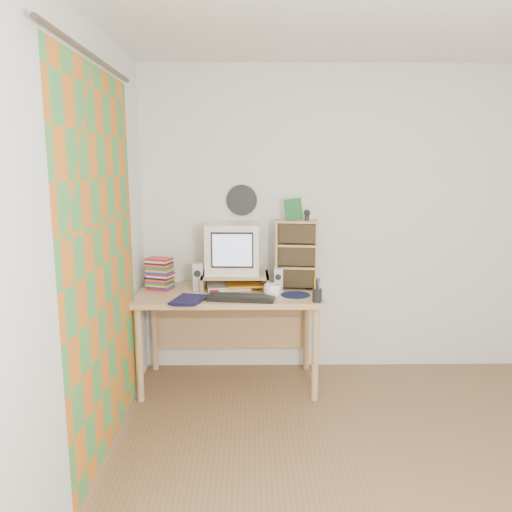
{
  "coord_description": "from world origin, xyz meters",
  "views": [
    {
      "loc": [
        -0.86,
        -2.34,
        1.71
      ],
      "look_at": [
        -0.82,
        1.33,
        1.04
      ],
      "focal_mm": 35.0,
      "sensor_mm": 36.0,
      "label": 1
    }
  ],
  "objects_px": {
    "cd_rack": "(297,255)",
    "mug": "(272,291)",
    "desk": "(229,307)",
    "keyboard": "(241,298)",
    "diary": "(175,297)",
    "crt_monitor": "(233,248)",
    "dvd_stack": "(160,273)"
  },
  "relations": [
    {
      "from": "desk",
      "to": "crt_monitor",
      "type": "xyz_separation_m",
      "value": [
        0.03,
        0.09,
        0.45
      ]
    },
    {
      "from": "cd_rack",
      "to": "diary",
      "type": "relative_size",
      "value": 2.14
    },
    {
      "from": "keyboard",
      "to": "cd_rack",
      "type": "bearing_deg",
      "value": 48.19
    },
    {
      "from": "desk",
      "to": "keyboard",
      "type": "bearing_deg",
      "value": -70.95
    },
    {
      "from": "desk",
      "to": "mug",
      "type": "height_order",
      "value": "mug"
    },
    {
      "from": "crt_monitor",
      "to": "mug",
      "type": "relative_size",
      "value": 3.21
    },
    {
      "from": "desk",
      "to": "mug",
      "type": "relative_size",
      "value": 10.89
    },
    {
      "from": "dvd_stack",
      "to": "diary",
      "type": "bearing_deg",
      "value": -43.93
    },
    {
      "from": "diary",
      "to": "cd_rack",
      "type": "bearing_deg",
      "value": 36.13
    },
    {
      "from": "dvd_stack",
      "to": "cd_rack",
      "type": "distance_m",
      "value": 1.08
    },
    {
      "from": "desk",
      "to": "keyboard",
      "type": "distance_m",
      "value": 0.35
    },
    {
      "from": "cd_rack",
      "to": "mug",
      "type": "height_order",
      "value": "cd_rack"
    },
    {
      "from": "desk",
      "to": "mug",
      "type": "xyz_separation_m",
      "value": [
        0.33,
        -0.24,
        0.19
      ]
    },
    {
      "from": "desk",
      "to": "mug",
      "type": "distance_m",
      "value": 0.45
    },
    {
      "from": "cd_rack",
      "to": "desk",
      "type": "bearing_deg",
      "value": -166.23
    },
    {
      "from": "desk",
      "to": "mug",
      "type": "bearing_deg",
      "value": -36.33
    },
    {
      "from": "keyboard",
      "to": "desk",
      "type": "bearing_deg",
      "value": 117.83
    },
    {
      "from": "mug",
      "to": "dvd_stack",
      "type": "bearing_deg",
      "value": 162.28
    },
    {
      "from": "dvd_stack",
      "to": "diary",
      "type": "xyz_separation_m",
      "value": [
        0.17,
        -0.34,
        -0.11
      ]
    },
    {
      "from": "desk",
      "to": "dvd_stack",
      "type": "relative_size",
      "value": 5.34
    },
    {
      "from": "crt_monitor",
      "to": "cd_rack",
      "type": "xyz_separation_m",
      "value": [
        0.5,
        -0.03,
        -0.05
      ]
    },
    {
      "from": "dvd_stack",
      "to": "mug",
      "type": "relative_size",
      "value": 2.04
    },
    {
      "from": "crt_monitor",
      "to": "cd_rack",
      "type": "height_order",
      "value": "cd_rack"
    },
    {
      "from": "keyboard",
      "to": "diary",
      "type": "relative_size",
      "value": 1.91
    },
    {
      "from": "crt_monitor",
      "to": "dvd_stack",
      "type": "xyz_separation_m",
      "value": [
        -0.57,
        -0.05,
        -0.18
      ]
    },
    {
      "from": "desk",
      "to": "crt_monitor",
      "type": "distance_m",
      "value": 0.46
    },
    {
      "from": "diary",
      "to": "desk",
      "type": "bearing_deg",
      "value": 53.61
    },
    {
      "from": "crt_monitor",
      "to": "mug",
      "type": "xyz_separation_m",
      "value": [
        0.3,
        -0.33,
        -0.27
      ]
    },
    {
      "from": "crt_monitor",
      "to": "keyboard",
      "type": "bearing_deg",
      "value": -77.72
    },
    {
      "from": "keyboard",
      "to": "dvd_stack",
      "type": "bearing_deg",
      "value": 161.49
    },
    {
      "from": "dvd_stack",
      "to": "mug",
      "type": "height_order",
      "value": "dvd_stack"
    },
    {
      "from": "desk",
      "to": "cd_rack",
      "type": "relative_size",
      "value": 2.59
    }
  ]
}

